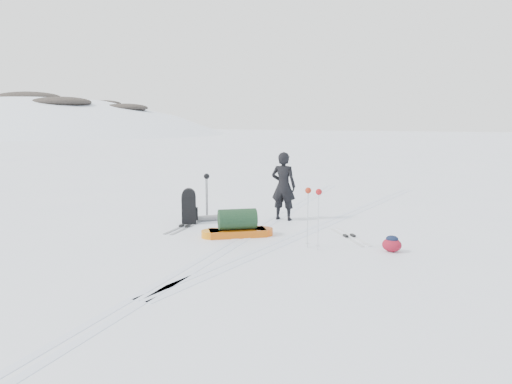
# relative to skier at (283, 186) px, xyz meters

# --- Properties ---
(ground) EXTENTS (200.00, 200.00, 0.00)m
(ground) POSITION_rel_skier_xyz_m (-0.14, -1.63, -0.92)
(ground) COLOR white
(ground) RESTS_ON ground
(ski_tracks) EXTENTS (3.38, 17.97, 0.01)m
(ski_tracks) POSITION_rel_skier_xyz_m (0.48, -0.76, -0.92)
(ski_tracks) COLOR silver
(ski_tracks) RESTS_ON ground
(skier) EXTENTS (0.70, 0.48, 1.84)m
(skier) POSITION_rel_skier_xyz_m (0.00, 0.00, 0.00)
(skier) COLOR black
(skier) RESTS_ON ground
(pulk_sled) EXTENTS (1.65, 1.38, 0.65)m
(pulk_sled) POSITION_rel_skier_xyz_m (-0.28, -2.21, -0.67)
(pulk_sled) COLOR #BF520B
(pulk_sled) RESTS_ON ground
(expedition_rucksack) EXTENTS (0.73, 0.97, 0.93)m
(expedition_rucksack) POSITION_rel_skier_xyz_m (-2.01, -1.43, -0.49)
(expedition_rucksack) COLOR black
(expedition_rucksack) RESTS_ON ground
(ski_poles_black) EXTENTS (0.17, 0.16, 1.26)m
(ski_poles_black) POSITION_rel_skier_xyz_m (-1.89, -0.82, 0.11)
(ski_poles_black) COLOR black
(ski_poles_black) RESTS_ON ground
(ski_poles_silver) EXTENTS (0.39, 0.23, 1.29)m
(ski_poles_silver) POSITION_rel_skier_xyz_m (1.67, -2.57, 0.16)
(ski_poles_silver) COLOR silver
(ski_poles_silver) RESTS_ON ground
(touring_skis_grey) EXTENTS (0.42, 1.76, 0.06)m
(touring_skis_grey) POSITION_rel_skier_xyz_m (-1.92, -1.90, -0.91)
(touring_skis_grey) COLOR #9B9FA4
(touring_skis_grey) RESTS_ON ground
(touring_skis_white) EXTENTS (1.31, 1.57, 0.07)m
(touring_skis_white) POSITION_rel_skier_xyz_m (2.12, -1.24, -0.90)
(touring_skis_white) COLOR silver
(touring_skis_white) RESTS_ON ground
(rope_coil) EXTENTS (0.54, 0.54, 0.06)m
(rope_coil) POSITION_rel_skier_xyz_m (-0.54, -2.07, -0.89)
(rope_coil) COLOR #56B2D2
(rope_coil) RESTS_ON ground
(small_daypack) EXTENTS (0.40, 0.30, 0.34)m
(small_daypack) POSITION_rel_skier_xyz_m (3.22, -2.12, -0.75)
(small_daypack) COLOR maroon
(small_daypack) RESTS_ON ground
(thermos_pair) EXTENTS (0.20, 0.20, 0.25)m
(thermos_pair) POSITION_rel_skier_xyz_m (-1.19, -0.71, -0.80)
(thermos_pair) COLOR #585B60
(thermos_pair) RESTS_ON ground
(stuff_sack) EXTENTS (0.35, 0.26, 0.21)m
(stuff_sack) POSITION_rel_skier_xyz_m (-0.71, -0.94, -0.81)
(stuff_sack) COLOR black
(stuff_sack) RESTS_ON ground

